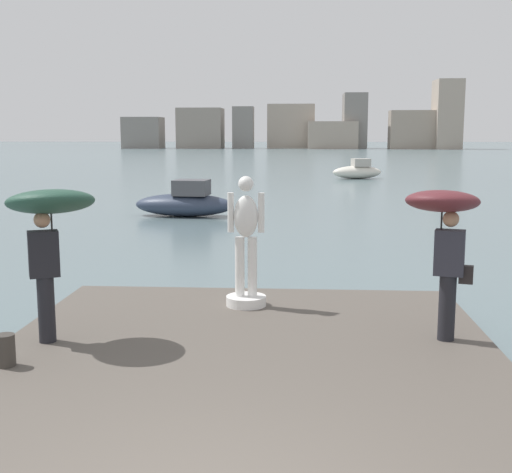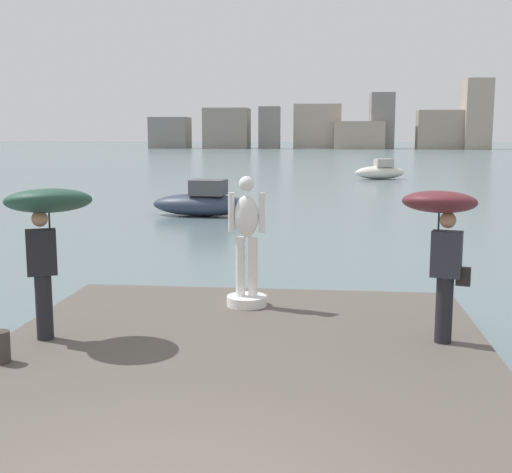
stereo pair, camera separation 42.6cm
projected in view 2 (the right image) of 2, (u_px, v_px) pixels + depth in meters
The scene contains 9 objects.
ground_plane at pixel (311, 181), 44.08m from camera, with size 400.00×400.00×0.00m, color slate.
pier at pixel (218, 422), 6.81m from camera, with size 6.46×10.20×0.40m, color #564F47.
statue_white_figure at pixel (247, 252), 10.51m from camera, with size 0.64×0.64×2.07m.
onlooker_left at pixel (47, 216), 8.71m from camera, with size 1.51×1.53×2.09m.
onlooker_right at pixel (442, 223), 8.58m from camera, with size 1.19×1.21×2.05m.
mooring_bollard at pixel (1, 347), 7.97m from camera, with size 0.23×0.23×0.38m, color #38332D.
boat_mid at pixel (380, 171), 45.56m from camera, with size 3.65×2.06×1.39m.
boat_leftward at pixel (202, 202), 25.31m from camera, with size 3.93×1.82×1.38m.
distant_skyline at pixel (331, 126), 135.05m from camera, with size 67.68×13.11×13.43m.
Camera 2 is at (1.08, -4.26, 3.13)m, focal length 46.70 mm.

